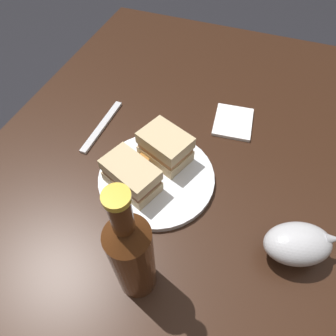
# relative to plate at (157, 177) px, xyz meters

# --- Properties ---
(ground_plane) EXTENTS (6.00, 6.00, 0.00)m
(ground_plane) POSITION_rel_plate_xyz_m (-0.03, 0.04, -0.78)
(ground_plane) COLOR black
(dining_table) EXTENTS (1.28, 0.90, 0.78)m
(dining_table) POSITION_rel_plate_xyz_m (-0.03, 0.04, -0.39)
(dining_table) COLOR black
(dining_table) RESTS_ON ground
(plate) EXTENTS (0.24, 0.24, 0.01)m
(plate) POSITION_rel_plate_xyz_m (0.00, 0.00, 0.00)
(plate) COLOR white
(plate) RESTS_ON dining_table
(sandwich_half_left) EXTENTS (0.11, 0.12, 0.07)m
(sandwich_half_left) POSITION_rel_plate_xyz_m (-0.05, 0.00, 0.04)
(sandwich_half_left) COLOR #CCB284
(sandwich_half_left) RESTS_ON plate
(sandwich_half_right) EXTENTS (0.10, 0.13, 0.06)m
(sandwich_half_right) POSITION_rel_plate_xyz_m (0.04, -0.04, 0.04)
(sandwich_half_right) COLOR #CCB284
(sandwich_half_right) RESTS_ON plate
(potato_wedge_front) EXTENTS (0.05, 0.04, 0.02)m
(potato_wedge_front) POSITION_rel_plate_xyz_m (-0.04, -0.03, 0.02)
(potato_wedge_front) COLOR #AD702D
(potato_wedge_front) RESTS_ON plate
(potato_wedge_middle) EXTENTS (0.05, 0.03, 0.02)m
(potato_wedge_middle) POSITION_rel_plate_xyz_m (-0.03, -0.04, 0.02)
(potato_wedge_middle) COLOR #AD702D
(potato_wedge_middle) RESTS_ON plate
(potato_wedge_back) EXTENTS (0.04, 0.03, 0.02)m
(potato_wedge_back) POSITION_rel_plate_xyz_m (-0.01, -0.05, 0.02)
(potato_wedge_back) COLOR gold
(potato_wedge_back) RESTS_ON plate
(potato_wedge_left_edge) EXTENTS (0.04, 0.05, 0.01)m
(potato_wedge_left_edge) POSITION_rel_plate_xyz_m (-0.00, -0.03, 0.01)
(potato_wedge_left_edge) COLOR gold
(potato_wedge_left_edge) RESTS_ON plate
(potato_wedge_right_edge) EXTENTS (0.06, 0.03, 0.02)m
(potato_wedge_right_edge) POSITION_rel_plate_xyz_m (0.01, -0.04, 0.01)
(potato_wedge_right_edge) COLOR #B77F33
(potato_wedge_right_edge) RESTS_ON plate
(potato_wedge_stray) EXTENTS (0.03, 0.05, 0.02)m
(potato_wedge_stray) POSITION_rel_plate_xyz_m (0.02, -0.07, 0.02)
(potato_wedge_stray) COLOR #AD702D
(potato_wedge_stray) RESTS_ON plate
(gravy_boat) EXTENTS (0.11, 0.14, 0.07)m
(gravy_boat) POSITION_rel_plate_xyz_m (0.07, 0.28, 0.04)
(gravy_boat) COLOR #B7B7BC
(gravy_boat) RESTS_ON dining_table
(cider_bottle) EXTENTS (0.06, 0.06, 0.27)m
(cider_bottle) POSITION_rel_plate_xyz_m (0.20, 0.05, 0.10)
(cider_bottle) COLOR #47230F
(cider_bottle) RESTS_ON dining_table
(napkin) EXTENTS (0.12, 0.10, 0.01)m
(napkin) POSITION_rel_plate_xyz_m (-0.22, 0.11, -0.00)
(napkin) COLOR white
(napkin) RESTS_ON dining_table
(fork) EXTENTS (0.18, 0.02, 0.01)m
(fork) POSITION_rel_plate_xyz_m (-0.10, -0.18, -0.00)
(fork) COLOR silver
(fork) RESTS_ON dining_table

